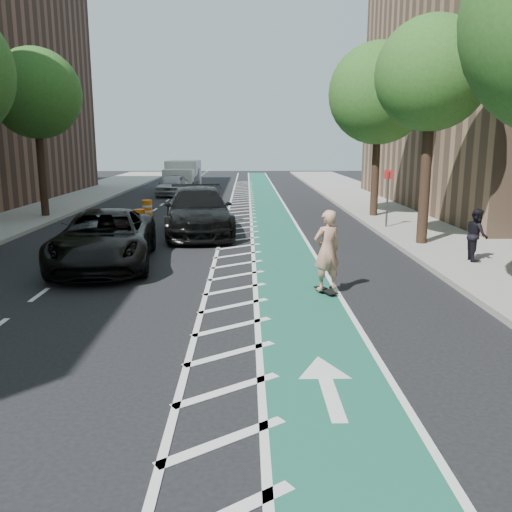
{
  "coord_description": "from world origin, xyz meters",
  "views": [
    {
      "loc": [
        1.79,
        -10.22,
        3.59
      ],
      "look_at": [
        2.0,
        1.63,
        1.1
      ],
      "focal_mm": 38.0,
      "sensor_mm": 36.0,
      "label": 1
    }
  ],
  "objects_px": {
    "suv_far": "(198,211)",
    "suv_near": "(105,239)",
    "skateboarder": "(327,250)",
    "barrel_a": "(136,233)"
  },
  "relations": [
    {
      "from": "suv_far",
      "to": "barrel_a",
      "type": "bearing_deg",
      "value": -140.47
    },
    {
      "from": "skateboarder",
      "to": "barrel_a",
      "type": "distance_m",
      "value": 8.89
    },
    {
      "from": "barrel_a",
      "to": "suv_far",
      "type": "bearing_deg",
      "value": 46.16
    },
    {
      "from": "suv_near",
      "to": "suv_far",
      "type": "height_order",
      "value": "suv_far"
    },
    {
      "from": "suv_far",
      "to": "suv_near",
      "type": "bearing_deg",
      "value": -118.69
    },
    {
      "from": "suv_near",
      "to": "barrel_a",
      "type": "bearing_deg",
      "value": 80.21
    },
    {
      "from": "barrel_a",
      "to": "skateboarder",
      "type": "bearing_deg",
      "value": -48.27
    },
    {
      "from": "skateboarder",
      "to": "suv_far",
      "type": "height_order",
      "value": "skateboarder"
    },
    {
      "from": "skateboarder",
      "to": "suv_near",
      "type": "height_order",
      "value": "skateboarder"
    },
    {
      "from": "skateboarder",
      "to": "suv_near",
      "type": "xyz_separation_m",
      "value": [
        -6.1,
        3.17,
        -0.26
      ]
    }
  ]
}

